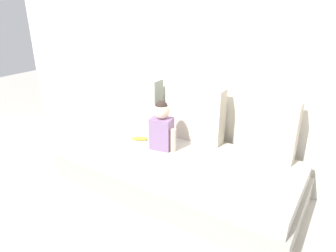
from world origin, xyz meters
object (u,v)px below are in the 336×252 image
(couch, at_px, (175,171))
(throw_pillow_right, at_px, (267,128))
(throw_pillow_center, at_px, (195,113))
(throw_pillow_left, at_px, (138,101))
(toddler, at_px, (162,126))
(banana, at_px, (140,138))

(couch, bearing_deg, throw_pillow_right, 27.34)
(throw_pillow_center, distance_m, throw_pillow_right, 0.72)
(throw_pillow_left, xyz_separation_m, throw_pillow_right, (1.44, 0.00, 0.00))
(throw_pillow_center, xyz_separation_m, throw_pillow_right, (0.72, 0.00, -0.00))
(throw_pillow_left, xyz_separation_m, throw_pillow_center, (0.72, 0.00, 0.00))
(toddler, relative_size, banana, 2.79)
(throw_pillow_center, xyz_separation_m, banana, (-0.44, -0.34, -0.26))
(couch, height_order, toddler, toddler)
(throw_pillow_center, height_order, throw_pillow_right, throw_pillow_center)
(throw_pillow_center, xyz_separation_m, toddler, (-0.16, -0.36, -0.05))
(throw_pillow_right, height_order, banana, throw_pillow_right)
(couch, xyz_separation_m, throw_pillow_right, (0.72, 0.37, 0.48))
(banana, bearing_deg, toddler, -4.32)
(throw_pillow_center, height_order, toddler, throw_pillow_center)
(banana, bearing_deg, throw_pillow_left, 129.45)
(banana, bearing_deg, throw_pillow_center, 37.42)
(throw_pillow_right, bearing_deg, toddler, -157.76)
(throw_pillow_right, bearing_deg, throw_pillow_left, 180.00)
(couch, height_order, throw_pillow_center, throw_pillow_center)
(couch, xyz_separation_m, banana, (-0.44, 0.03, 0.22))
(throw_pillow_right, bearing_deg, banana, -163.78)
(throw_pillow_center, relative_size, banana, 3.50)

